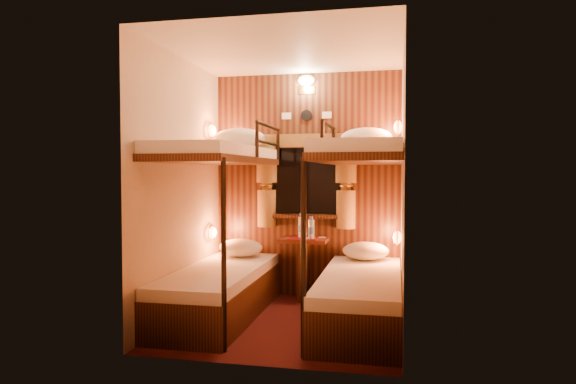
% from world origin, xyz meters
% --- Properties ---
extents(floor, '(2.10, 2.10, 0.00)m').
position_xyz_m(floor, '(0.00, 0.00, 0.00)').
color(floor, '#3E1111').
rests_on(floor, ground).
extents(ceiling, '(2.10, 2.10, 0.00)m').
position_xyz_m(ceiling, '(0.00, 0.00, 2.40)').
color(ceiling, silver).
rests_on(ceiling, wall_back).
extents(wall_back, '(2.40, 0.00, 2.40)m').
position_xyz_m(wall_back, '(0.00, 1.05, 1.20)').
color(wall_back, '#C6B293').
rests_on(wall_back, floor).
extents(wall_front, '(2.40, 0.00, 2.40)m').
position_xyz_m(wall_front, '(0.00, -1.05, 1.20)').
color(wall_front, '#C6B293').
rests_on(wall_front, floor).
extents(wall_left, '(0.00, 2.40, 2.40)m').
position_xyz_m(wall_left, '(-1.00, 0.00, 1.20)').
color(wall_left, '#C6B293').
rests_on(wall_left, floor).
extents(wall_right, '(0.00, 2.40, 2.40)m').
position_xyz_m(wall_right, '(1.00, 0.00, 1.20)').
color(wall_right, '#C6B293').
rests_on(wall_right, floor).
extents(back_panel, '(2.00, 0.03, 2.40)m').
position_xyz_m(back_panel, '(0.00, 1.04, 1.20)').
color(back_panel, black).
rests_on(back_panel, floor).
extents(bunk_left, '(0.72, 1.90, 1.82)m').
position_xyz_m(bunk_left, '(-0.65, 0.07, 0.56)').
color(bunk_left, black).
rests_on(bunk_left, floor).
extents(bunk_right, '(0.72, 1.90, 1.82)m').
position_xyz_m(bunk_right, '(0.65, 0.07, 0.56)').
color(bunk_right, black).
rests_on(bunk_right, floor).
extents(window, '(1.00, 0.12, 0.79)m').
position_xyz_m(window, '(0.00, 1.00, 1.18)').
color(window, black).
rests_on(window, back_panel).
extents(curtains, '(1.10, 0.22, 1.00)m').
position_xyz_m(curtains, '(0.00, 0.97, 1.26)').
color(curtains, brown).
rests_on(curtains, back_panel).
extents(back_fixtures, '(0.54, 0.09, 0.48)m').
position_xyz_m(back_fixtures, '(0.00, 1.00, 2.25)').
color(back_fixtures, black).
rests_on(back_fixtures, back_panel).
extents(reading_lamps, '(2.00, 0.20, 1.25)m').
position_xyz_m(reading_lamps, '(-0.00, 0.70, 1.24)').
color(reading_lamps, orange).
rests_on(reading_lamps, wall_left).
extents(table, '(0.50, 0.34, 0.66)m').
position_xyz_m(table, '(0.00, 0.85, 0.41)').
color(table, '#572714').
rests_on(table, floor).
extents(bottle_left, '(0.08, 0.08, 0.26)m').
position_xyz_m(bottle_left, '(-0.03, 0.90, 0.76)').
color(bottle_left, '#99BFE5').
rests_on(bottle_left, table).
extents(bottle_right, '(0.07, 0.07, 0.24)m').
position_xyz_m(bottle_right, '(0.09, 0.79, 0.75)').
color(bottle_right, '#99BFE5').
rests_on(bottle_right, table).
extents(sachet_a, '(0.10, 0.09, 0.01)m').
position_xyz_m(sachet_a, '(0.07, 0.83, 0.65)').
color(sachet_a, silver).
rests_on(sachet_a, table).
extents(sachet_b, '(0.09, 0.09, 0.01)m').
position_xyz_m(sachet_b, '(0.18, 0.94, 0.65)').
color(sachet_b, silver).
rests_on(sachet_b, table).
extents(pillow_lower_left, '(0.47, 0.33, 0.18)m').
position_xyz_m(pillow_lower_left, '(-0.65, 0.72, 0.55)').
color(pillow_lower_left, white).
rests_on(pillow_lower_left, bunk_left).
extents(pillow_lower_right, '(0.47, 0.33, 0.18)m').
position_xyz_m(pillow_lower_right, '(0.65, 0.77, 0.55)').
color(pillow_lower_right, white).
rests_on(pillow_lower_right, bunk_right).
extents(pillow_upper_left, '(0.54, 0.39, 0.21)m').
position_xyz_m(pillow_upper_left, '(-0.65, 0.70, 1.69)').
color(pillow_upper_left, white).
rests_on(pillow_upper_left, bunk_left).
extents(pillow_upper_right, '(0.52, 0.37, 0.20)m').
position_xyz_m(pillow_upper_right, '(0.65, 0.80, 1.69)').
color(pillow_upper_right, white).
rests_on(pillow_upper_right, bunk_right).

